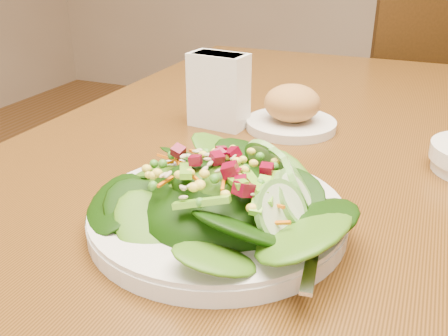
{
  "coord_description": "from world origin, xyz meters",
  "views": [
    {
      "loc": [
        0.2,
        -0.79,
        1.06
      ],
      "look_at": [
        -0.01,
        -0.29,
        0.82
      ],
      "focal_mm": 40.0,
      "sensor_mm": 36.0,
      "label": 1
    }
  ],
  "objects": [
    {
      "name": "chair_far",
      "position": [
        0.17,
        0.99,
        0.52
      ],
      "size": [
        0.59,
        0.59,
        0.98
      ],
      "rotation": [
        0.0,
        0.0,
        3.55
      ],
      "color": "#341D08",
      "rests_on": "ground_plane"
    },
    {
      "name": "dining_table",
      "position": [
        0.0,
        0.0,
        0.65
      ],
      "size": [
        0.9,
        1.4,
        0.75
      ],
      "color": "brown",
      "rests_on": "ground_plane"
    },
    {
      "name": "napkin_holder",
      "position": [
        -0.15,
        0.01,
        0.82
      ],
      "size": [
        0.11,
        0.07,
        0.13
      ],
      "rotation": [
        0.0,
        0.0,
        -0.12
      ],
      "color": "white",
      "rests_on": "dining_table"
    },
    {
      "name": "salad_plate",
      "position": [
        0.0,
        -0.31,
        0.78
      ],
      "size": [
        0.31,
        0.3,
        0.09
      ],
      "rotation": [
        0.0,
        0.0,
        0.34
      ],
      "color": "silver",
      "rests_on": "dining_table"
    },
    {
      "name": "bread_plate",
      "position": [
        -0.02,
        0.04,
        0.78
      ],
      "size": [
        0.16,
        0.16,
        0.08
      ],
      "color": "silver",
      "rests_on": "dining_table"
    }
  ]
}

